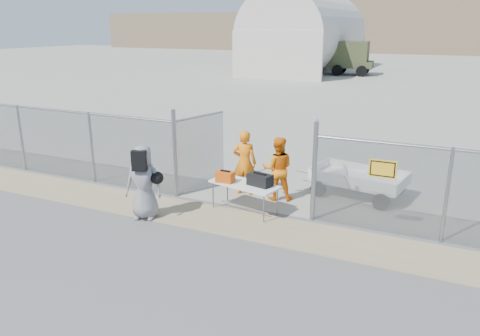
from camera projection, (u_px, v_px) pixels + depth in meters
The scene contains 14 objects.
ground at pixel (204, 236), 10.84m from camera, with size 160.00×160.00×0.00m, color #4E4C4C.
tarmac_inside at pixel (407, 73), 47.24m from camera, with size 160.00×80.00×0.01m, color #9A9A89.
dirt_strip at pixel (223, 220), 11.71m from camera, with size 44.00×1.60×0.01m, color tan.
distant_hills at pixel (467, 26), 75.11m from camera, with size 140.00×6.00×9.00m, color #7F684F, non-canonical shape.
chain_link_fence at pixel (240, 168), 12.25m from camera, with size 40.00×0.20×2.20m, color gray, non-canonical shape.
quonset_hangar at pixel (307, 32), 48.37m from camera, with size 9.00×18.00×8.00m, color beige, non-canonical shape.
folding_table at pixel (245, 197), 12.17m from camera, with size 1.83×0.76×0.78m, color white, non-canonical shape.
orange_bag at pixel (225, 177), 12.13m from camera, with size 0.45×0.30×0.28m, color #F0580E.
black_duffel at pixel (260, 180), 11.86m from camera, with size 0.61×0.36×0.30m, color black.
security_worker_left at pixel (245, 163), 13.29m from camera, with size 0.69×0.45×1.89m, color orange.
security_worker_right at pixel (278, 169), 12.89m from camera, with size 0.87×0.68×1.79m, color orange.
visitor at pixel (144, 182), 11.63m from camera, with size 0.92×0.60×1.88m, color gray.
utility_trailer at pixel (359, 182), 13.33m from camera, with size 3.31×1.71×0.80m, color white, non-canonical shape.
military_truck at pixel (338, 58), 45.62m from camera, with size 6.72×2.48×3.21m, color #434929, non-canonical shape.
Camera 1 is at (4.94, -8.62, 4.69)m, focal length 35.00 mm.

